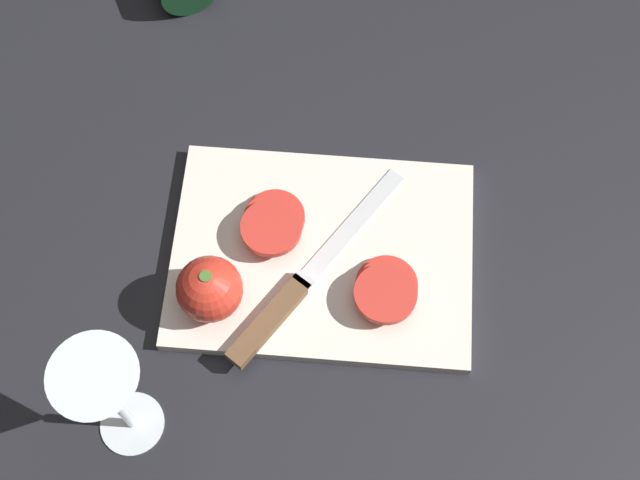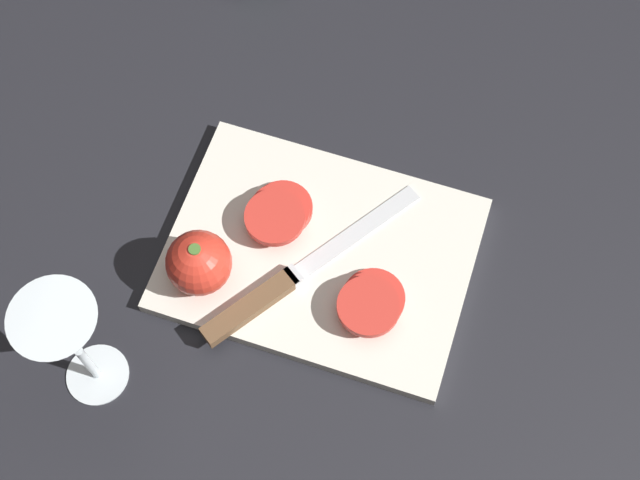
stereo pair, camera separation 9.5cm
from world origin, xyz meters
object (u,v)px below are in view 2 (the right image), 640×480
at_px(wine_glass, 67,337).
at_px(whole_tomato, 199,263).
at_px(tomato_slice_stack_near, 279,211).
at_px(tomato_slice_stack_far, 371,302).
at_px(knife, 270,293).

distance_m(wine_glass, whole_tomato, 0.17).
height_order(whole_tomato, tomato_slice_stack_near, whole_tomato).
xyz_separation_m(whole_tomato, tomato_slice_stack_near, (-0.06, -0.09, -0.02)).
relative_size(wine_glass, whole_tomato, 2.51).
height_order(wine_glass, tomato_slice_stack_far, wine_glass).
distance_m(knife, tomato_slice_stack_far, 0.11).
bearing_deg(whole_tomato, tomato_slice_stack_far, -172.79).
xyz_separation_m(wine_glass, knife, (-0.14, -0.14, -0.10)).
xyz_separation_m(knife, tomato_slice_stack_far, (-0.11, -0.02, 0.01)).
distance_m(knife, tomato_slice_stack_near, 0.10).
bearing_deg(knife, tomato_slice_stack_far, -44.30).
relative_size(wine_glass, tomato_slice_stack_near, 2.13).
xyz_separation_m(wine_glass, tomato_slice_stack_near, (-0.12, -0.23, -0.10)).
relative_size(whole_tomato, tomato_slice_stack_far, 0.85).
bearing_deg(tomato_slice_stack_far, whole_tomato, 7.21).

